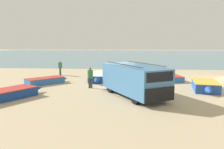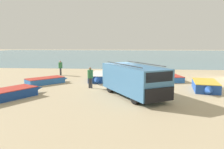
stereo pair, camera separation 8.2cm
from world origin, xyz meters
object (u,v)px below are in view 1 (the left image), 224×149
Objects in this scene: fishing_rowboat_0 at (100,77)px; fisherman_1 at (90,76)px; fishing_rowboat_3 at (168,77)px; fisherman_0 at (60,66)px; fishing_rowboat_1 at (46,81)px; parked_van at (134,79)px; fishing_rowboat_2 at (2,95)px; fishing_rowboat_4 at (205,86)px.

fisherman_1 reaches higher than fishing_rowboat_0.
fishing_rowboat_0 is 1.15× the size of fishing_rowboat_3.
fisherman_0 reaches higher than fishing_rowboat_0.
fishing_rowboat_1 is (-4.35, -2.17, -0.06)m from fishing_rowboat_0.
parked_van is 11.72m from fisherman_0.
fisherman_1 is at bearing -67.35° from fishing_rowboat_1.
fisherman_0 is at bearing 28.50° from fishing_rowboat_2.
fisherman_1 reaches higher than fishing_rowboat_2.
fisherman_0 is at bearing -169.33° from parked_van.
parked_van is 1.13× the size of fishing_rowboat_0.
fishing_rowboat_1 is 5.52m from fishing_rowboat_2.
fishing_rowboat_1 is 2.06× the size of fisherman_1.
fisherman_1 is at bearing -20.12° from fishing_rowboat_2.
fishing_rowboat_1 is 12.77m from fishing_rowboat_4.
parked_van is 3.53× the size of fisherman_1.
fisherman_1 reaches higher than fishing_rowboat_1.
parked_van reaches higher than fishing_rowboat_0.
fisherman_0 is 0.99× the size of fisherman_1.
fisherman_1 is at bearing -156.19° from parked_van.
fishing_rowboat_0 is 4.85m from fishing_rowboat_1.
fishing_rowboat_2 reaches higher than fishing_rowboat_3.
fisherman_0 reaches higher than fishing_rowboat_4.
fishing_rowboat_0 is at bearing 149.52° from fisherman_0.
fishing_rowboat_4 is at bearing 82.10° from parked_van.
fishing_rowboat_4 is 2.45× the size of fisherman_0.
fishing_rowboat_0 is at bearing 176.04° from parked_van.
fishing_rowboat_4 is at bearing 65.03° from fishing_rowboat_0.
fishing_rowboat_1 is at bearing -148.36° from parked_van.
parked_van reaches higher than fishing_rowboat_1.
fishing_rowboat_4 is at bearing 98.09° from fisherman_1.
parked_van is at bearing -48.63° from fishing_rowboat_2.
fishing_rowboat_0 is at bearing -174.61° from fisherman_1.
fishing_rowboat_2 is 13.83m from fishing_rowboat_4.
fisherman_0 is (-0.33, 4.93, 0.69)m from fishing_rowboat_1.
fishing_rowboat_4 is at bearing -168.68° from fishing_rowboat_3.
fishing_rowboat_0 is (-3.02, 6.08, -0.79)m from parked_van.
fishing_rowboat_4 is at bearing -54.34° from fishing_rowboat_1.
parked_van is 1.71× the size of fishing_rowboat_1.
fishing_rowboat_3 is at bearing -146.95° from fishing_rowboat_4.
fishing_rowboat_1 is at bearing 93.93° from fisherman_0.
fishing_rowboat_2 is at bearing -41.16° from fisherman_1.
fishing_rowboat_4 is 14.60m from fisherman_0.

